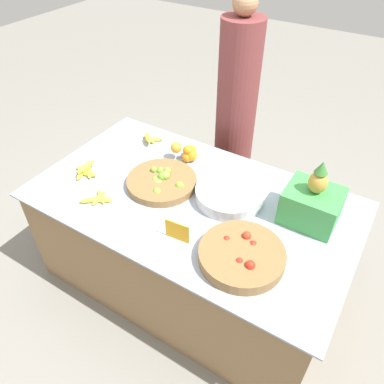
% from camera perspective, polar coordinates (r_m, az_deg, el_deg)
% --- Properties ---
extents(ground_plane, '(12.00, 12.00, 0.00)m').
position_cam_1_polar(ground_plane, '(2.72, 0.00, -12.51)').
color(ground_plane, gray).
extents(market_table, '(1.88, 1.08, 0.72)m').
position_cam_1_polar(market_table, '(2.44, 0.00, -7.38)').
color(market_table, olive).
rests_on(market_table, ground_plane).
extents(lime_bowl, '(0.42, 0.42, 0.09)m').
position_cam_1_polar(lime_bowl, '(2.27, -4.59, 1.64)').
color(lime_bowl, olive).
rests_on(lime_bowl, market_table).
extents(tomato_basket, '(0.42, 0.42, 0.09)m').
position_cam_1_polar(tomato_basket, '(1.86, 7.58, -9.50)').
color(tomato_basket, olive).
rests_on(tomato_basket, market_table).
extents(orange_pile, '(0.17, 0.17, 0.12)m').
position_cam_1_polar(orange_pile, '(2.47, -0.61, 5.96)').
color(orange_pile, orange).
rests_on(orange_pile, market_table).
extents(metal_bowl, '(0.40, 0.40, 0.07)m').
position_cam_1_polar(metal_bowl, '(2.17, 5.73, -0.34)').
color(metal_bowl, silver).
rests_on(metal_bowl, market_table).
extents(price_sign, '(0.14, 0.02, 0.12)m').
position_cam_1_polar(price_sign, '(1.92, -2.26, -6.00)').
color(price_sign, orange).
rests_on(price_sign, market_table).
extents(produce_crate, '(0.29, 0.25, 0.39)m').
position_cam_1_polar(produce_crate, '(2.08, 17.83, -1.65)').
color(produce_crate, green).
rests_on(produce_crate, market_table).
extents(banana_bunch_front_left, '(0.18, 0.18, 0.06)m').
position_cam_1_polar(banana_bunch_front_left, '(2.45, -15.90, 3.19)').
color(banana_bunch_front_left, yellow).
rests_on(banana_bunch_front_left, market_table).
extents(banana_bunch_front_center, '(0.17, 0.16, 0.03)m').
position_cam_1_polar(banana_bunch_front_center, '(2.23, -14.05, -0.99)').
color(banana_bunch_front_center, yellow).
rests_on(banana_bunch_front_center, market_table).
extents(banana_bunch_front_right, '(0.16, 0.15, 0.06)m').
position_cam_1_polar(banana_bunch_front_right, '(2.67, -6.45, 8.10)').
color(banana_bunch_front_right, yellow).
rests_on(banana_bunch_front_right, market_table).
extents(vendor_person, '(0.29, 0.29, 1.66)m').
position_cam_1_polar(vendor_person, '(2.82, 6.59, 10.62)').
color(vendor_person, brown).
rests_on(vendor_person, ground_plane).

